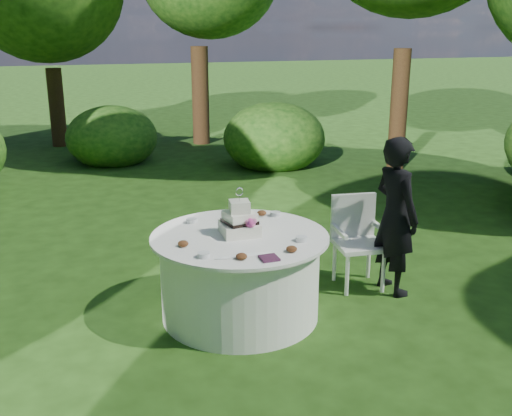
# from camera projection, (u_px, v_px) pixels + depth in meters

# --- Properties ---
(ground) EXTENTS (80.00, 80.00, 0.00)m
(ground) POSITION_uv_depth(u_px,v_px,m) (240.00, 315.00, 5.44)
(ground) COLOR #1C380F
(ground) RESTS_ON ground
(napkins) EXTENTS (0.14, 0.14, 0.02)m
(napkins) POSITION_uv_depth(u_px,v_px,m) (269.00, 258.00, 4.66)
(napkins) COLOR #421C36
(napkins) RESTS_ON table
(feather_plume) EXTENTS (0.48, 0.07, 0.01)m
(feather_plume) POSITION_uv_depth(u_px,v_px,m) (243.00, 256.00, 4.72)
(feather_plume) COLOR white
(feather_plume) RESTS_ON table
(guest) EXTENTS (0.43, 0.60, 1.54)m
(guest) POSITION_uv_depth(u_px,v_px,m) (396.00, 216.00, 5.73)
(guest) COLOR black
(guest) RESTS_ON ground
(table) EXTENTS (1.56, 1.56, 0.77)m
(table) POSITION_uv_depth(u_px,v_px,m) (240.00, 275.00, 5.32)
(table) COLOR white
(table) RESTS_ON ground
(cake) EXTENTS (0.33, 0.34, 0.43)m
(cake) POSITION_uv_depth(u_px,v_px,m) (240.00, 222.00, 5.20)
(cake) COLOR white
(cake) RESTS_ON table
(chair) EXTENTS (0.53, 0.51, 0.91)m
(chair) POSITION_uv_depth(u_px,v_px,m) (357.00, 234.00, 5.98)
(chair) COLOR white
(chair) RESTS_ON ground
(votives) EXTENTS (1.02, 0.99, 0.04)m
(votives) POSITION_uv_depth(u_px,v_px,m) (244.00, 231.00, 5.26)
(votives) COLOR silver
(votives) RESTS_ON table
(petal_cups) EXTENTS (0.99, 1.11, 0.05)m
(petal_cups) POSITION_uv_depth(u_px,v_px,m) (245.00, 239.00, 5.04)
(petal_cups) COLOR #562D16
(petal_cups) RESTS_ON table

